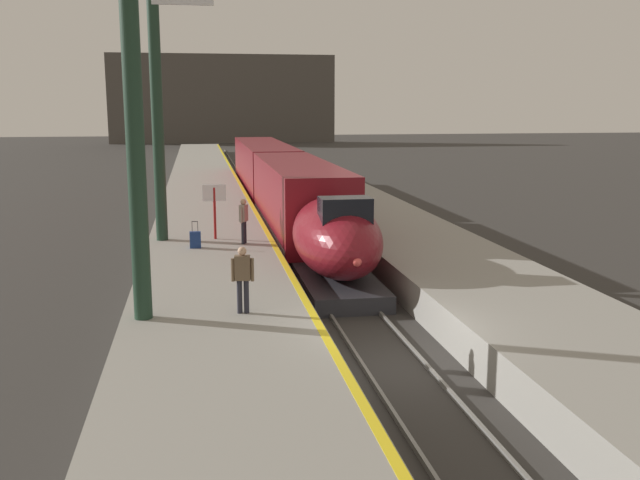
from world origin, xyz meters
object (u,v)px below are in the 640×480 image
station_column_near (135,77)px  passenger_near_edge (244,218)px  highspeed_train_main (282,184)px  passenger_mid_platform (243,274)px  station_column_mid (156,75)px  rolling_suitcase (195,240)px  departure_info_board (214,200)px

station_column_near → passenger_near_edge: 10.68m
highspeed_train_main → passenger_mid_platform: 21.18m
highspeed_train_main → station_column_near: station_column_near is taller
highspeed_train_main → passenger_mid_platform: size_ratio=22.45×
station_column_near → station_column_mid: size_ratio=0.90×
rolling_suitcase → departure_info_board: (0.76, 1.67, 1.20)m
highspeed_train_main → departure_info_board: bearing=-110.0°
station_column_mid → highspeed_train_main: bearing=60.8°
station_column_near → rolling_suitcase: station_column_near is taller
highspeed_train_main → rolling_suitcase: size_ratio=38.64×
passenger_mid_platform → highspeed_train_main: bearing=80.6°
station_column_mid → passenger_mid_platform: bearing=-76.8°
departure_info_board → station_column_mid: bearing=176.3°
station_column_near → passenger_mid_platform: size_ratio=5.57×
highspeed_train_main → station_column_mid: size_ratio=3.64×
station_column_near → rolling_suitcase: 10.23m
rolling_suitcase → station_column_near: bearing=-98.0°
station_column_near → highspeed_train_main: bearing=74.4°
station_column_near → passenger_mid_platform: (2.38, 0.02, -4.76)m
passenger_mid_platform → rolling_suitcase: passenger_mid_platform is taller
passenger_near_edge → rolling_suitcase: 1.99m
passenger_mid_platform → rolling_suitcase: size_ratio=1.72×
highspeed_train_main → passenger_near_edge: highspeed_train_main is taller
station_column_near → passenger_near_edge: (3.00, 9.08, -4.76)m
station_column_mid → passenger_near_edge: bearing=-23.0°
station_column_mid → station_column_near: bearing=-89.7°
highspeed_train_main → station_column_near: bearing=-105.6°
highspeed_train_main → departure_info_board: highspeed_train_main is taller
passenger_near_edge → highspeed_train_main: bearing=76.5°
station_column_mid → departure_info_board: (2.02, -0.13, -4.67)m
passenger_mid_platform → departure_info_board: bearing=92.3°
passenger_near_edge → station_column_mid: bearing=157.0°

